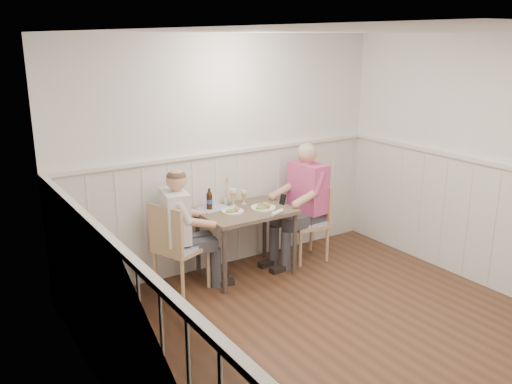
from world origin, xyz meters
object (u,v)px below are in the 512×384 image
Objects in this scene: man_in_pink at (305,211)px; diner_cream at (180,239)px; chair_right at (311,219)px; beer_bottle at (209,200)px; grass_vase at (226,191)px; dining_table at (246,218)px; chair_left at (177,244)px.

man_in_pink reaches higher than diner_cream.
beer_bottle reaches higher than chair_right.
diner_cream reaches higher than beer_bottle.
diner_cream is 0.80m from grass_vase.
grass_vase is (0.68, 0.23, 0.36)m from diner_cream.
chair_right is at bearing -1.83° from dining_table.
chair_right is 1.29m from beer_bottle.
dining_table is 0.80m from man_in_pink.
man_in_pink reaches higher than chair_left.
dining_table is 0.78m from diner_cream.
dining_table is at bearing -0.76° from chair_left.
beer_bottle reaches higher than chair_left.
beer_bottle is (-1.13, 0.24, 0.26)m from man_in_pink.
beer_bottle is (-0.33, 0.23, 0.20)m from dining_table.
chair_left reaches higher than chair_right.
man_in_pink is 1.58m from diner_cream.
chair_left reaches higher than dining_table.
diner_cream is (-1.65, 0.07, 0.06)m from chair_right.
chair_right is (0.88, -0.03, -0.16)m from dining_table.
chair_left is (-0.83, 0.01, -0.13)m from dining_table.
man_in_pink reaches higher than chair_right.
man_in_pink is at bearing -17.90° from grass_vase.
chair_left is at bearing 179.10° from man_in_pink.
chair_right is 0.63× the size of man_in_pink.
chair_right is 0.14m from man_in_pink.
man_in_pink is 4.06× the size of grass_vase.
beer_bottle is at bearing 167.86° from man_in_pink.
diner_cream is 5.56× the size of beer_bottle.
diner_cream is 3.75× the size of grass_vase.
dining_table is 0.90m from chair_right.
chair_right is at bearing -11.98° from beer_bottle.
diner_cream is at bearing -157.96° from beer_bottle.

